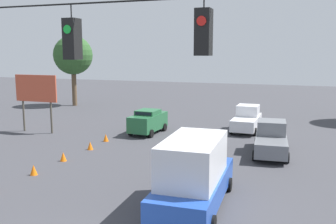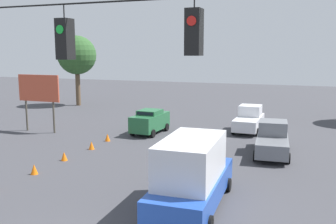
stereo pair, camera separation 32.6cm
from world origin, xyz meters
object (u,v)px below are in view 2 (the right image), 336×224
at_px(overhead_signal_span, 17,100).
at_px(traffic_cone_fifth, 91,145).
at_px(roadside_billboard, 39,91).
at_px(box_truck_blue_crossing_near, 192,173).
at_px(pickup_truck_grey_oncoming_far, 272,139).
at_px(traffic_cone_fourth, 64,156).
at_px(tree_horizon_right, 77,56).
at_px(traffic_cone_third, 34,169).
at_px(pickup_truck_white_oncoming_deep, 249,119).
at_px(traffic_cone_farthest, 107,137).
at_px(sedan_green_withflow_far, 150,121).

xyz_separation_m(overhead_signal_span, traffic_cone_fifth, (6.61, -13.84, -5.08)).
relative_size(overhead_signal_span, roadside_billboard, 4.89).
height_order(overhead_signal_span, box_truck_blue_crossing_near, overhead_signal_span).
distance_m(pickup_truck_grey_oncoming_far, traffic_cone_fourth, 13.27).
distance_m(roadside_billboard, tree_horizon_right, 15.93).
xyz_separation_m(traffic_cone_third, tree_horizon_right, (13.04, -23.64, 5.88)).
xyz_separation_m(pickup_truck_white_oncoming_deep, traffic_cone_fifth, (9.17, 9.95, -0.69)).
bearing_deg(traffic_cone_farthest, overhead_signal_span, 112.57).
bearing_deg(pickup_truck_white_oncoming_deep, pickup_truck_grey_oncoming_far, 110.19).
distance_m(sedan_green_withflow_far, tree_horizon_right, 19.64).
relative_size(sedan_green_withflow_far, box_truck_blue_crossing_near, 0.63).
distance_m(pickup_truck_white_oncoming_deep, box_truck_blue_crossing_near, 16.79).
bearing_deg(traffic_cone_fourth, traffic_cone_third, 91.12).
relative_size(box_truck_blue_crossing_near, traffic_cone_farthest, 12.04).
height_order(box_truck_blue_crossing_near, roadside_billboard, roadside_billboard).
relative_size(pickup_truck_grey_oncoming_far, traffic_cone_third, 9.80).
height_order(overhead_signal_span, roadside_billboard, overhead_signal_span).
xyz_separation_m(overhead_signal_span, pickup_truck_grey_oncoming_far, (-5.07, -16.95, -4.39)).
height_order(pickup_truck_white_oncoming_deep, traffic_cone_fifth, pickup_truck_white_oncoming_deep).
distance_m(overhead_signal_span, tree_horizon_right, 37.44).
height_order(pickup_truck_white_oncoming_deep, tree_horizon_right, tree_horizon_right).
bearing_deg(traffic_cone_third, sedan_green_withflow_far, -98.55).
bearing_deg(roadside_billboard, tree_horizon_right, -67.44).
bearing_deg(box_truck_blue_crossing_near, tree_horizon_right, -47.95).
distance_m(traffic_cone_fifth, roadside_billboard, 8.49).
relative_size(traffic_cone_farthest, roadside_billboard, 0.12).
bearing_deg(traffic_cone_farthest, traffic_cone_fourth, 90.60).
xyz_separation_m(pickup_truck_white_oncoming_deep, traffic_cone_farthest, (9.35, 7.46, -0.69)).
distance_m(traffic_cone_third, traffic_cone_fifth, 5.67).
bearing_deg(pickup_truck_grey_oncoming_far, traffic_cone_fifth, 14.89).
bearing_deg(tree_horizon_right, pickup_truck_grey_oncoming_far, 149.07).
bearing_deg(tree_horizon_right, overhead_signal_span, 121.80).
xyz_separation_m(traffic_cone_third, traffic_cone_farthest, (0.11, -8.17, 0.00)).
bearing_deg(traffic_cone_farthest, roadside_billboard, -8.11).
relative_size(sedan_green_withflow_far, traffic_cone_fifth, 7.53).
bearing_deg(overhead_signal_span, tree_horizon_right, -58.20).
distance_m(traffic_cone_farthest, roadside_billboard, 7.64).
distance_m(overhead_signal_span, sedan_green_withflow_far, 21.05).
relative_size(traffic_cone_third, roadside_billboard, 0.12).
relative_size(overhead_signal_span, pickup_truck_white_oncoming_deep, 4.56).
xyz_separation_m(pickup_truck_grey_oncoming_far, traffic_cone_fourth, (11.81, 6.02, -0.70)).
bearing_deg(traffic_cone_third, traffic_cone_fifth, -90.66).
distance_m(traffic_cone_farthest, tree_horizon_right, 21.01).
relative_size(traffic_cone_fourth, traffic_cone_farthest, 1.00).
bearing_deg(overhead_signal_span, traffic_cone_fifth, -64.46).
height_order(pickup_truck_white_oncoming_deep, pickup_truck_grey_oncoming_far, same).
bearing_deg(pickup_truck_white_oncoming_deep, traffic_cone_fifth, 47.34).
bearing_deg(traffic_cone_fifth, roadside_billboard, -26.15).
distance_m(pickup_truck_grey_oncoming_far, traffic_cone_third, 14.69).
distance_m(pickup_truck_white_oncoming_deep, tree_horizon_right, 24.24).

